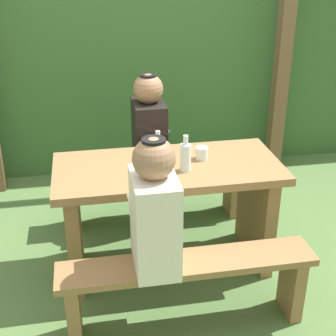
{
  "coord_description": "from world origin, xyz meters",
  "views": [
    {
      "loc": [
        -0.48,
        -2.62,
        2.0
      ],
      "look_at": [
        0.0,
        0.0,
        0.72
      ],
      "focal_mm": 51.22,
      "sensor_mm": 36.0,
      "label": 1
    }
  ],
  "objects_px": {
    "person_black_coat": "(149,127)",
    "bottle_left": "(158,153)",
    "drinking_glass": "(202,153)",
    "person_white_shirt": "(155,210)",
    "picnic_table": "(168,199)",
    "bench_far": "(154,183)",
    "bench_near": "(187,280)",
    "bottle_right": "(185,157)"
  },
  "relations": [
    {
      "from": "person_black_coat",
      "to": "bench_far",
      "type": "bearing_deg",
      "value": 5.84
    },
    {
      "from": "bottle_right",
      "to": "drinking_glass",
      "type": "bearing_deg",
      "value": 46.95
    },
    {
      "from": "picnic_table",
      "to": "bench_near",
      "type": "relative_size",
      "value": 1.0
    },
    {
      "from": "bottle_left",
      "to": "bottle_right",
      "type": "distance_m",
      "value": 0.17
    },
    {
      "from": "person_white_shirt",
      "to": "bench_far",
      "type": "bearing_deg",
      "value": 81.44
    },
    {
      "from": "picnic_table",
      "to": "person_white_shirt",
      "type": "height_order",
      "value": "person_white_shirt"
    },
    {
      "from": "bench_far",
      "to": "person_white_shirt",
      "type": "relative_size",
      "value": 1.95
    },
    {
      "from": "person_white_shirt",
      "to": "person_black_coat",
      "type": "bearing_deg",
      "value": 82.98
    },
    {
      "from": "picnic_table",
      "to": "bench_far",
      "type": "distance_m",
      "value": 0.61
    },
    {
      "from": "drinking_glass",
      "to": "bottle_right",
      "type": "relative_size",
      "value": 0.35
    },
    {
      "from": "bench_far",
      "to": "bottle_right",
      "type": "relative_size",
      "value": 6.19
    },
    {
      "from": "bench_near",
      "to": "bottle_right",
      "type": "relative_size",
      "value": 6.19
    },
    {
      "from": "picnic_table",
      "to": "person_white_shirt",
      "type": "distance_m",
      "value": 0.66
    },
    {
      "from": "picnic_table",
      "to": "drinking_glass",
      "type": "height_order",
      "value": "drinking_glass"
    },
    {
      "from": "bottle_left",
      "to": "bench_far",
      "type": "bearing_deg",
      "value": 83.76
    },
    {
      "from": "person_black_coat",
      "to": "bottle_left",
      "type": "distance_m",
      "value": 0.62
    },
    {
      "from": "bottle_left",
      "to": "bottle_right",
      "type": "xyz_separation_m",
      "value": [
        0.16,
        -0.05,
        -0.01
      ]
    },
    {
      "from": "bottle_left",
      "to": "bottle_right",
      "type": "relative_size",
      "value": 1.08
    },
    {
      "from": "bench_far",
      "to": "person_black_coat",
      "type": "relative_size",
      "value": 1.95
    },
    {
      "from": "bench_far",
      "to": "bottle_right",
      "type": "xyz_separation_m",
      "value": [
        0.09,
        -0.68,
        0.51
      ]
    },
    {
      "from": "bottle_left",
      "to": "person_white_shirt",
      "type": "bearing_deg",
      "value": -101.21
    },
    {
      "from": "picnic_table",
      "to": "drinking_glass",
      "type": "distance_m",
      "value": 0.36
    },
    {
      "from": "picnic_table",
      "to": "bottle_left",
      "type": "xyz_separation_m",
      "value": [
        -0.07,
        -0.04,
        0.34
      ]
    },
    {
      "from": "person_black_coat",
      "to": "bottle_left",
      "type": "xyz_separation_m",
      "value": [
        -0.04,
        -0.62,
        0.07
      ]
    },
    {
      "from": "bench_near",
      "to": "bench_far",
      "type": "xyz_separation_m",
      "value": [
        0.0,
        1.16,
        0.0
      ]
    },
    {
      "from": "picnic_table",
      "to": "bench_far",
      "type": "relative_size",
      "value": 1.0
    },
    {
      "from": "bench_near",
      "to": "bench_far",
      "type": "height_order",
      "value": "same"
    },
    {
      "from": "drinking_glass",
      "to": "bottle_left",
      "type": "distance_m",
      "value": 0.31
    },
    {
      "from": "bench_near",
      "to": "bottle_right",
      "type": "bearing_deg",
      "value": 79.84
    },
    {
      "from": "person_white_shirt",
      "to": "bottle_right",
      "type": "bearing_deg",
      "value": 61.54
    },
    {
      "from": "person_black_coat",
      "to": "picnic_table",
      "type": "bearing_deg",
      "value": -86.8
    },
    {
      "from": "person_black_coat",
      "to": "drinking_glass",
      "type": "height_order",
      "value": "person_black_coat"
    },
    {
      "from": "person_white_shirt",
      "to": "bottle_right",
      "type": "height_order",
      "value": "person_white_shirt"
    },
    {
      "from": "bench_far",
      "to": "person_black_coat",
      "type": "bearing_deg",
      "value": -174.16
    },
    {
      "from": "person_black_coat",
      "to": "bottle_right",
      "type": "height_order",
      "value": "person_black_coat"
    },
    {
      "from": "drinking_glass",
      "to": "person_black_coat",
      "type": "bearing_deg",
      "value": 116.07
    },
    {
      "from": "picnic_table",
      "to": "bench_near",
      "type": "bearing_deg",
      "value": -90.0
    },
    {
      "from": "bench_near",
      "to": "person_black_coat",
      "type": "bearing_deg",
      "value": 91.6
    },
    {
      "from": "drinking_glass",
      "to": "bench_near",
      "type": "bearing_deg",
      "value": -109.54
    },
    {
      "from": "picnic_table",
      "to": "person_white_shirt",
      "type": "xyz_separation_m",
      "value": [
        -0.17,
        -0.58,
        0.27
      ]
    },
    {
      "from": "person_white_shirt",
      "to": "drinking_glass",
      "type": "bearing_deg",
      "value": 57.63
    },
    {
      "from": "drinking_glass",
      "to": "bottle_right",
      "type": "xyz_separation_m",
      "value": [
        -0.14,
        -0.15,
        0.05
      ]
    }
  ]
}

